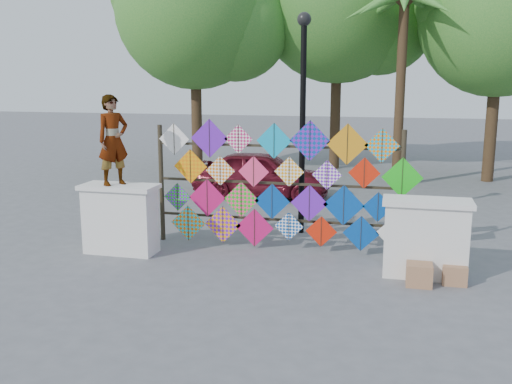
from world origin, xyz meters
TOP-DOWN VIEW (x-y plane):
  - ground at (0.00, 0.00)m, footprint 80.00×80.00m
  - parapet_left at (-2.70, -0.20)m, footprint 1.40×0.65m
  - parapet_right at (2.70, -0.20)m, footprint 1.40×0.65m
  - kite_rack at (0.08, 0.73)m, footprint 5.00×0.24m
  - tree_west at (-4.40, 9.03)m, footprint 5.85×5.20m
  - tree_mid at (0.11, 11.03)m, footprint 6.30×5.60m
  - tree_east at (5.09, 9.53)m, footprint 5.40×4.80m
  - palm_tree at (2.20, 8.00)m, footprint 3.62×3.62m
  - vendor_woman at (-2.77, -0.20)m, footprint 0.65×0.71m
  - sedan at (-1.35, 5.41)m, footprint 3.72×1.52m
  - lamppost at (0.30, 2.00)m, footprint 0.28×0.28m
  - cardboard_box_near at (2.61, -0.67)m, footprint 0.40×0.35m
  - cardboard_box_far at (3.15, -0.45)m, footprint 0.37×0.34m

SIDE VIEW (x-z plane):
  - ground at x=0.00m, z-range 0.00..0.00m
  - cardboard_box_far at x=3.15m, z-range 0.00..0.31m
  - cardboard_box_near at x=2.61m, z-range 0.00..0.35m
  - sedan at x=-1.35m, z-range 0.00..1.26m
  - parapet_left at x=-2.70m, z-range 0.01..1.29m
  - parapet_right at x=2.70m, z-range 0.01..1.29m
  - kite_rack at x=0.08m, z-range -0.01..2.43m
  - vendor_woman at x=-2.77m, z-range 1.28..2.90m
  - lamppost at x=0.30m, z-range 0.46..4.92m
  - palm_tree at x=2.20m, z-range 2.04..7.87m
  - tree_east at x=5.09m, z-range 1.28..8.69m
  - tree_west at x=-4.40m, z-range 1.38..9.39m
  - tree_mid at x=0.11m, z-range 1.47..10.08m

